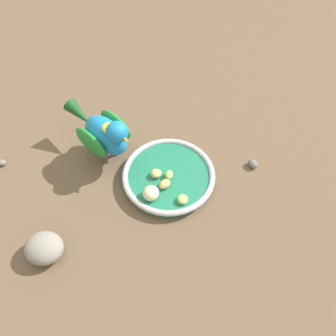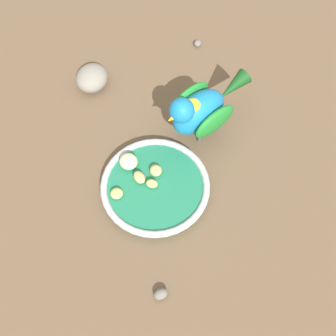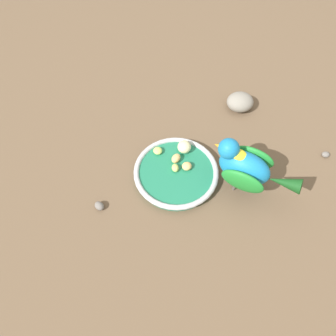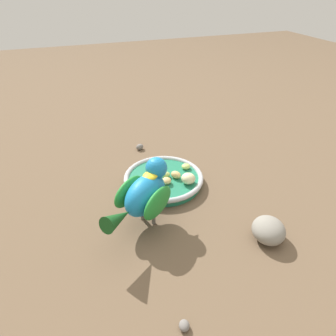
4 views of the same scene
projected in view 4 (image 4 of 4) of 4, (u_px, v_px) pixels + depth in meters
The scene contains 11 objects.
ground_plane at pixel (156, 185), 0.85m from camera, with size 4.00×4.00×0.00m, color brown.
feeding_bowl at pixel (164, 180), 0.85m from camera, with size 0.22×0.22×0.03m.
apple_piece_0 at pixel (188, 178), 0.82m from camera, with size 0.04×0.04×0.03m, color beige.
apple_piece_1 at pixel (166, 175), 0.84m from camera, with size 0.02×0.02×0.02m, color #B2CC66.
apple_piece_2 at pixel (176, 175), 0.84m from camera, with size 0.03×0.02×0.02m, color tan.
apple_piece_3 at pixel (167, 181), 0.82m from camera, with size 0.03×0.02×0.02m, color tan.
apple_piece_4 at pixel (186, 166), 0.88m from camera, with size 0.03×0.02×0.01m, color #B2CC66.
parrot at pixel (144, 194), 0.68m from camera, with size 0.17×0.19×0.15m.
rock_large at pixel (269, 230), 0.67m from camera, with size 0.08×0.07×0.05m, color gray.
pebble_0 at pixel (184, 326), 0.51m from camera, with size 0.02×0.02×0.01m, color slate.
pebble_1 at pixel (140, 147), 1.02m from camera, with size 0.03×0.02×0.02m, color slate.
Camera 4 is at (0.66, -0.20, 0.50)m, focal length 32.81 mm.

